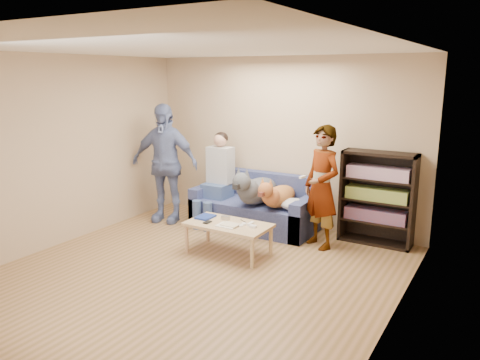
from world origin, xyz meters
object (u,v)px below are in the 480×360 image
Objects in this scene: coffee_table at (228,227)px; dog_gray at (255,190)px; camera_silver at (225,218)px; dog_tan at (277,196)px; sofa at (256,209)px; bookshelf at (378,196)px; person_standing_left at (164,163)px; notebook_blue at (205,217)px; person_seated at (217,175)px; person_standing_right at (322,187)px.

dog_gray is at bearing 98.11° from coffee_table.
dog_tan is at bearing 68.05° from camera_silver.
dog_tan reaches higher than camera_silver.
dog_gray is at bearing -63.63° from sofa.
bookshelf is (1.68, 1.29, 0.23)m from camera_silver.
person_standing_left is at bearing -161.69° from sofa.
person_seated is at bearing 114.91° from notebook_blue.
camera_silver is 0.07× the size of person_seated.
person_standing_left is at bearing -156.51° from person_seated.
person_seated is at bearing -168.57° from sofa.
dog_gray is at bearing -3.79° from person_standing_left.
sofa is at bearing 4.58° from person_standing_left.
person_seated is (-0.63, -0.13, 0.49)m from sofa.
notebook_blue is 0.99m from dog_gray.
dog_gray reaches higher than dog_tan.
coffee_table is at bearing -78.54° from sofa.
coffee_table is (0.14, -0.98, -0.27)m from dog_gray.
person_standing_left is 1.00× the size of sofa.
notebook_blue is (1.24, -0.66, -0.51)m from person_standing_left.
person_seated reaches higher than coffee_table.
person_standing_left reaches higher than dog_gray.
dog_tan is (1.09, -0.07, -0.17)m from person_seated.
camera_silver is 0.10× the size of coffee_table.
person_standing_left reaches higher than dog_tan.
notebook_blue is 0.21× the size of dog_gray.
person_standing_right is 2.59m from person_standing_left.
camera_silver is 2.13m from bookshelf.
camera_silver is 0.94m from dog_tan.
dog_gray is at bearing -5.85° from person_seated.
dog_gray reaches higher than camera_silver.
bookshelf reaches higher than notebook_blue.
coffee_table is at bearing -7.13° from notebook_blue.
camera_silver is 0.08× the size of bookshelf.
coffee_table is (0.12, -0.12, -0.07)m from camera_silver.
dog_tan is at bearing -162.05° from bookshelf.
dog_tan is 0.87× the size of bookshelf.
person_standing_right is 1.34m from sofa.
person_standing_right is 1.36m from camera_silver.
dog_tan is 1.03m from coffee_table.
dog_tan is at bearing 56.02° from notebook_blue.
person_standing_left is 1.45× the size of bookshelf.
person_standing_left is 7.27× the size of notebook_blue.
bookshelf is (1.56, 1.41, 0.31)m from coffee_table.
person_standing_left is 3.29m from bookshelf.
dog_tan is at bearing 76.99° from coffee_table.
bookshelf is (1.70, 0.43, 0.03)m from dog_gray.
camera_silver is at bearing 14.04° from notebook_blue.
camera_silver is 0.06× the size of sofa.
person_seated is 1.13× the size of bookshelf.
person_standing_left is at bearing 156.50° from coffee_table.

